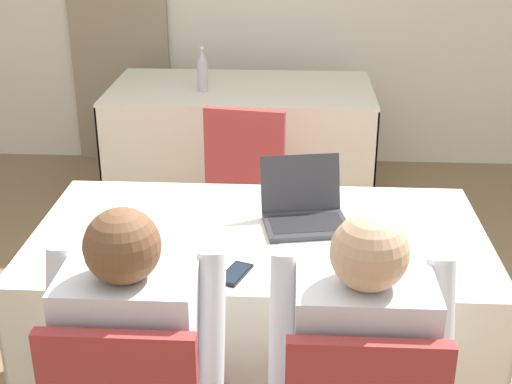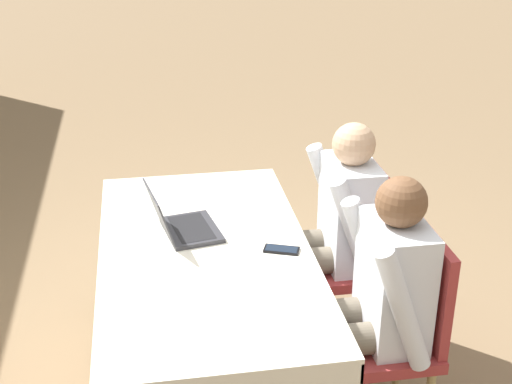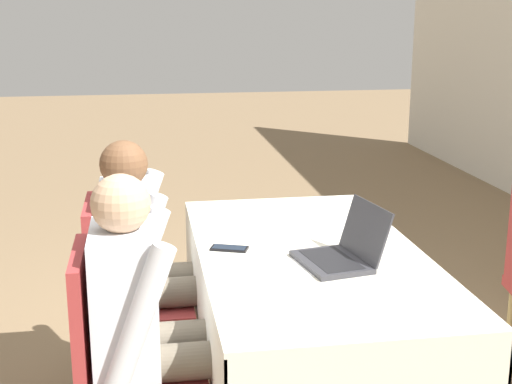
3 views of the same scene
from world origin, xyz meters
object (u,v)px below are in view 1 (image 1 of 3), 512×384
Objects in this scene: person_white_shirt at (358,367)px; laptop at (305,212)px; water_bottle at (202,71)px; person_checkered_shirt at (139,360)px; cell_phone at (235,274)px; chair_far_spare at (250,177)px.

laptop is at bearing -78.51° from person_white_shirt.
laptop is at bearing -71.55° from water_bottle.
person_white_shirt is (0.75, -2.54, -0.22)m from water_bottle.
person_checkered_shirt is at bearing 0.00° from person_white_shirt.
water_bottle is at bearing -87.06° from person_checkered_shirt.
water_bottle is at bearing -73.50° from person_white_shirt.
cell_phone is 1.48m from chair_far_spare.
person_checkered_shirt reaches higher than laptop.
laptop is 0.38× the size of chair_far_spare.
laptop is at bearing -123.04° from person_checkered_shirt.
person_white_shirt is at bearing 111.96° from chair_far_spare.
person_checkered_shirt is at bearing -133.55° from laptop.
water_bottle is 2.66m from person_white_shirt.
laptop is 0.30× the size of person_checkered_shirt.
person_white_shirt is at bearing -89.03° from laptop.
chair_far_spare is 0.78× the size of person_checkered_shirt.
chair_far_spare is at bearing -96.46° from person_checkered_shirt.
cell_phone is 0.43m from person_checkered_shirt.
water_bottle is at bearing 120.57° from cell_phone.
person_checkered_shirt is 0.62m from person_white_shirt.
person_checkered_shirt reaches higher than chair_far_spare.
chair_far_spare is at bearing -76.82° from person_white_shirt.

